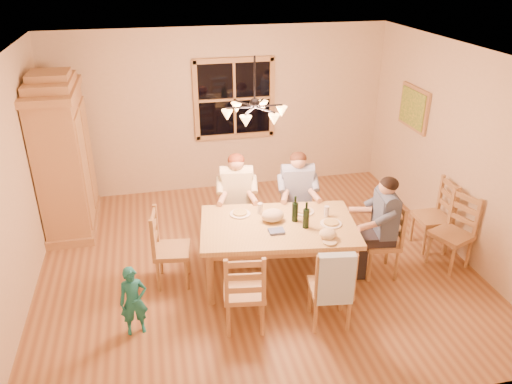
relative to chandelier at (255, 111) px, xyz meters
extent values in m
plane|color=brown|center=(0.00, 0.00, -2.08)|extent=(5.50, 5.50, 0.00)
cube|color=white|center=(0.00, 0.00, 0.62)|extent=(5.50, 5.00, 0.02)
cube|color=#C9B18E|center=(0.00, 2.50, -0.73)|extent=(5.50, 0.02, 2.70)
cube|color=#C9B18E|center=(-2.75, 0.00, -0.73)|extent=(0.02, 5.00, 2.70)
cube|color=#C9B18E|center=(2.75, 0.00, -0.73)|extent=(0.02, 5.00, 2.70)
cube|color=black|center=(0.20, 2.48, -0.53)|extent=(1.20, 0.03, 1.20)
cube|color=#9F7746|center=(0.20, 2.46, -0.53)|extent=(1.30, 0.06, 1.30)
cube|color=#A16D46|center=(2.72, 1.20, -0.48)|extent=(0.04, 0.78, 0.64)
cube|color=#1E6B2D|center=(2.69, 1.20, -0.48)|extent=(0.02, 0.68, 0.54)
cylinder|color=black|center=(0.00, 0.00, 0.36)|extent=(0.02, 0.02, 0.53)
sphere|color=black|center=(0.00, 0.00, 0.09)|extent=(0.12, 0.12, 0.12)
cylinder|color=black|center=(0.16, 0.00, 0.05)|extent=(0.34, 0.02, 0.02)
cone|color=#FFB259|center=(0.32, 0.00, -0.03)|extent=(0.13, 0.13, 0.12)
cylinder|color=black|center=(0.08, 0.14, 0.05)|extent=(0.19, 0.31, 0.02)
cone|color=#FFB259|center=(0.16, 0.28, -0.03)|extent=(0.13, 0.13, 0.12)
cylinder|color=black|center=(-0.08, 0.14, 0.05)|extent=(0.19, 0.31, 0.02)
cone|color=#FFB259|center=(-0.16, 0.28, -0.03)|extent=(0.13, 0.13, 0.12)
cylinder|color=black|center=(-0.16, 0.00, 0.05)|extent=(0.34, 0.02, 0.02)
cone|color=#FFB259|center=(-0.32, 0.00, -0.03)|extent=(0.13, 0.13, 0.12)
cylinder|color=black|center=(-0.08, -0.14, 0.05)|extent=(0.19, 0.31, 0.02)
cone|color=#FFB259|center=(-0.16, -0.28, -0.03)|extent=(0.13, 0.13, 0.12)
cylinder|color=black|center=(0.08, -0.14, 0.05)|extent=(0.19, 0.31, 0.02)
cone|color=#FFB259|center=(0.16, -0.28, -0.03)|extent=(0.13, 0.13, 0.12)
cube|color=#A16D46|center=(-2.43, 1.60, -1.08)|extent=(0.60, 1.30, 2.00)
cube|color=#A16D46|center=(-2.43, 1.60, -0.03)|extent=(0.66, 1.40, 0.10)
cube|color=#A16D46|center=(-2.43, 1.60, 0.07)|extent=(0.58, 1.00, 0.12)
cube|color=#A16D46|center=(-2.43, 1.60, 0.17)|extent=(0.52, 0.55, 0.10)
cube|color=#9F7746|center=(-2.12, 1.27, -1.08)|extent=(0.03, 0.55, 1.60)
cube|color=#9F7746|center=(-2.12, 1.93, -1.08)|extent=(0.03, 0.55, 1.60)
cube|color=#A16D46|center=(-2.43, 1.60, -2.02)|extent=(0.66, 1.40, 0.12)
cube|color=#AA894B|center=(0.21, -0.36, -1.35)|extent=(2.00, 1.39, 0.06)
cube|color=#9F7746|center=(0.21, -0.36, -1.43)|extent=(1.83, 1.22, 0.10)
cylinder|color=#9F7746|center=(-0.67, -0.71, -1.73)|extent=(0.09, 0.09, 0.70)
cylinder|color=#9F7746|center=(0.97, -0.94, -1.73)|extent=(0.09, 0.09, 0.70)
cylinder|color=#9F7746|center=(-0.54, 0.22, -1.73)|extent=(0.09, 0.09, 0.70)
cylinder|color=#9F7746|center=(1.10, -0.01, -1.73)|extent=(0.09, 0.09, 0.70)
cube|color=#9F7746|center=(-0.12, 0.58, -1.63)|extent=(0.49, 0.48, 0.06)
cube|color=#9F7746|center=(-0.12, 0.58, -1.36)|extent=(0.38, 0.10, 0.54)
cube|color=#9F7746|center=(0.70, 0.46, -1.63)|extent=(0.49, 0.48, 0.06)
cube|color=#9F7746|center=(0.70, 0.46, -1.36)|extent=(0.38, 0.10, 0.54)
cube|color=#9F7746|center=(-0.37, -1.16, -1.63)|extent=(0.49, 0.48, 0.06)
cube|color=#9F7746|center=(-0.37, -1.16, -1.36)|extent=(0.38, 0.10, 0.54)
cube|color=#9F7746|center=(0.55, -1.29, -1.63)|extent=(0.49, 0.48, 0.06)
cube|color=#9F7746|center=(0.55, -1.29, -1.36)|extent=(0.38, 0.10, 0.54)
cube|color=#9F7746|center=(-1.07, -0.18, -1.63)|extent=(0.48, 0.49, 0.06)
cube|color=#9F7746|center=(-1.07, -0.18, -1.36)|extent=(0.10, 0.38, 0.54)
cube|color=#9F7746|center=(1.49, -0.54, -1.63)|extent=(0.48, 0.49, 0.06)
cube|color=#9F7746|center=(1.49, -0.54, -1.36)|extent=(0.10, 0.38, 0.54)
cube|color=beige|center=(-0.12, 0.58, -1.24)|extent=(0.43, 0.27, 0.52)
cube|color=#262328|center=(-0.12, 0.58, -1.55)|extent=(0.44, 0.47, 0.14)
sphere|color=tan|center=(-0.12, 0.58, -0.86)|extent=(0.21, 0.21, 0.21)
ellipsoid|color=#592614|center=(-0.12, 0.58, -0.83)|extent=(0.22, 0.22, 0.17)
cube|color=#34508F|center=(0.70, 0.46, -1.24)|extent=(0.43, 0.27, 0.52)
cube|color=#262328|center=(0.70, 0.46, -1.55)|extent=(0.44, 0.47, 0.14)
sphere|color=tan|center=(0.70, 0.46, -0.86)|extent=(0.21, 0.21, 0.21)
ellipsoid|color=#381E11|center=(0.70, 0.46, -0.83)|extent=(0.22, 0.22, 0.17)
cube|color=#465570|center=(1.49, -0.54, -1.24)|extent=(0.27, 0.43, 0.52)
cube|color=#262328|center=(1.49, -0.54, -1.55)|extent=(0.47, 0.44, 0.14)
sphere|color=tan|center=(1.49, -0.54, -0.86)|extent=(0.21, 0.21, 0.21)
ellipsoid|color=black|center=(1.49, -0.54, -0.83)|extent=(0.22, 0.22, 0.17)
cube|color=#AED1EC|center=(0.52, -1.48, -1.38)|extent=(0.39, 0.15, 0.58)
cylinder|color=black|center=(0.43, -0.31, -1.15)|extent=(0.08, 0.08, 0.33)
cylinder|color=black|center=(0.51, -0.50, -1.15)|extent=(0.08, 0.08, 0.33)
cylinder|color=white|center=(-0.19, -0.02, -1.31)|extent=(0.26, 0.26, 0.02)
cylinder|color=white|center=(0.60, -0.13, -1.31)|extent=(0.26, 0.26, 0.02)
cylinder|color=white|center=(0.83, -0.50, -1.31)|extent=(0.26, 0.26, 0.02)
cylinder|color=silver|center=(0.06, -0.04, -1.25)|extent=(0.06, 0.06, 0.14)
cylinder|color=silver|center=(0.85, -0.29, -1.25)|extent=(0.06, 0.06, 0.14)
ellipsoid|color=#CAB686|center=(0.68, -0.79, -1.26)|extent=(0.20, 0.20, 0.11)
cube|color=#4F5F91|center=(0.14, -0.53, -1.30)|extent=(0.20, 0.16, 0.03)
ellipsoid|color=#C4B28E|center=(0.17, -0.26, -1.24)|extent=(0.28, 0.22, 0.15)
imported|color=#1B777D|center=(-1.53, -1.01, -1.67)|extent=(0.31, 0.22, 0.81)
cube|color=#9F7746|center=(2.45, -0.58, -1.63)|extent=(0.55, 0.56, 0.06)
cube|color=#9F7746|center=(2.45, -0.58, -1.36)|extent=(0.19, 0.37, 0.54)
cube|color=#9F7746|center=(2.45, -0.11, -1.63)|extent=(0.43, 0.45, 0.06)
cube|color=#9F7746|center=(2.45, -0.11, -1.36)|extent=(0.06, 0.38, 0.54)
camera|label=1|loc=(-1.18, -5.41, 1.65)|focal=35.00mm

